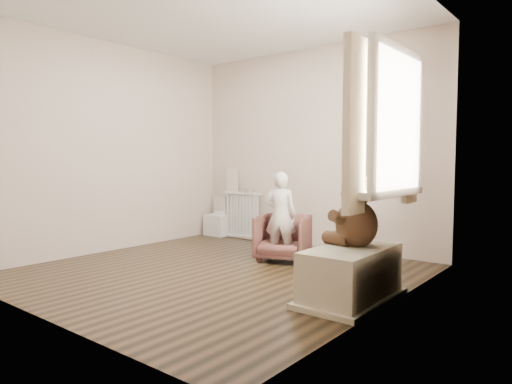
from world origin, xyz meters
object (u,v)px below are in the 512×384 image
Objects in this scene: armchair at (283,238)px; plush_cat at (404,176)px; child at (280,216)px; toy_vanity at (218,217)px; teddy_bear at (356,217)px; toy_bench at (351,277)px; radiator at (242,212)px.

plush_cat is (1.44, -0.16, 0.74)m from armchair.
child is at bearing -164.60° from plush_cat.
teddy_bear reaches higher than toy_vanity.
child reaches higher than toy_bench.
toy_bench is (3.07, -1.68, -0.08)m from toy_vanity.
toy_bench is at bearing -28.74° from toy_vanity.
child is (1.77, -0.85, 0.24)m from toy_vanity.
toy_bench is 3.50× the size of plush_cat.
child is 1.52m from plush_cat.
plush_cat is at bearing 84.37° from teddy_bear.
armchair is at bearing -32.26° from radiator.
radiator is 1.17× the size of toy_vanity.
toy_vanity is 3.50m from toy_bench.
radiator is 2.98m from plush_cat.
teddy_bear reaches higher than radiator.
toy_vanity is at bearing -176.27° from radiator.
plush_cat is at bearing -16.55° from toy_vanity.
armchair is 0.62× the size of toy_bench.
plush_cat reaches higher than radiator.
teddy_bear is at bearing -31.73° from radiator.
plush_cat reaches higher than teddy_bear.
teddy_bear is (-0.01, 0.11, 0.47)m from toy_bench.
teddy_bear is (1.29, -0.78, 0.41)m from armchair.
teddy_bear is at bearing 96.00° from toy_bench.
child is at bearing 147.22° from toy_bench.
toy_vanity is 1.02× the size of teddy_bear.
armchair is 1.02× the size of teddy_bear.
teddy_bear reaches higher than armchair.
plush_cat reaches higher than toy_vanity.
plush_cat is (1.44, -0.11, 0.48)m from child.
teddy_bear is at bearing -51.46° from armchair.
teddy_bear is 0.72m from plush_cat.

